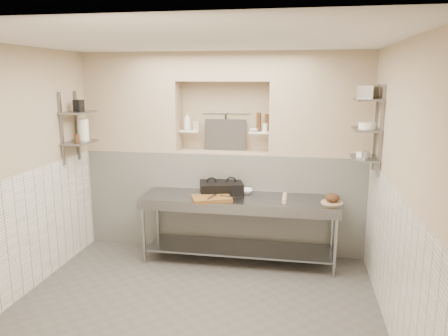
% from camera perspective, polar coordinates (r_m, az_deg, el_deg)
% --- Properties ---
extents(floor, '(4.00, 3.90, 0.10)m').
position_cam_1_polar(floor, '(5.11, -3.61, -17.61)').
color(floor, '#4A4641').
rests_on(floor, ground).
extents(ceiling, '(4.00, 3.90, 0.10)m').
position_cam_1_polar(ceiling, '(4.47, -4.10, 16.82)').
color(ceiling, silver).
rests_on(ceiling, ground).
extents(wall_left, '(0.10, 3.90, 2.80)m').
position_cam_1_polar(wall_left, '(5.44, -25.31, -0.56)').
color(wall_left, tan).
rests_on(wall_left, ground).
extents(wall_right, '(0.10, 3.90, 2.80)m').
position_cam_1_polar(wall_right, '(4.55, 22.11, -2.50)').
color(wall_right, tan).
rests_on(wall_right, ground).
extents(wall_back, '(4.00, 0.10, 2.80)m').
position_cam_1_polar(wall_back, '(6.50, 0.38, 2.42)').
color(wall_back, tan).
rests_on(wall_back, ground).
extents(wall_front, '(4.00, 0.10, 2.80)m').
position_cam_1_polar(wall_front, '(2.77, -13.96, -10.95)').
color(wall_front, tan).
rests_on(wall_front, ground).
extents(backwall_lower, '(4.00, 0.40, 1.40)m').
position_cam_1_polar(backwall_lower, '(6.41, -0.01, -4.12)').
color(backwall_lower, white).
rests_on(backwall_lower, floor).
extents(alcove_sill, '(1.30, 0.40, 0.02)m').
position_cam_1_polar(alcove_sill, '(6.25, -0.01, 2.15)').
color(alcove_sill, tan).
rests_on(alcove_sill, backwall_lower).
extents(backwall_pillar_left, '(1.35, 0.40, 1.40)m').
position_cam_1_polar(backwall_pillar_left, '(6.54, -11.64, 8.41)').
color(backwall_pillar_left, tan).
rests_on(backwall_pillar_left, backwall_lower).
extents(backwall_pillar_right, '(1.35, 0.40, 1.40)m').
position_cam_1_polar(backwall_pillar_right, '(6.09, 12.49, 8.15)').
color(backwall_pillar_right, tan).
rests_on(backwall_pillar_right, backwall_lower).
extents(backwall_header, '(1.30, 0.40, 0.40)m').
position_cam_1_polar(backwall_header, '(6.17, -0.01, 13.11)').
color(backwall_header, tan).
rests_on(backwall_header, backwall_lower).
extents(wainscot_left, '(0.02, 3.90, 1.40)m').
position_cam_1_polar(wainscot_left, '(5.58, -24.17, -7.62)').
color(wainscot_left, white).
rests_on(wainscot_left, floor).
extents(wainscot_right, '(0.02, 3.90, 1.40)m').
position_cam_1_polar(wainscot_right, '(4.75, 20.73, -10.69)').
color(wainscot_right, white).
rests_on(wainscot_right, floor).
extents(alcove_shelf_left, '(0.28, 0.16, 0.02)m').
position_cam_1_polar(alcove_shelf_left, '(6.32, -4.49, 4.86)').
color(alcove_shelf_left, white).
rests_on(alcove_shelf_left, backwall_lower).
extents(alcove_shelf_right, '(0.28, 0.16, 0.02)m').
position_cam_1_polar(alcove_shelf_right, '(6.15, 4.60, 4.67)').
color(alcove_shelf_right, white).
rests_on(alcove_shelf_right, backwall_lower).
extents(utensil_rail, '(0.70, 0.02, 0.02)m').
position_cam_1_polar(utensil_rail, '(6.35, 0.26, 7.20)').
color(utensil_rail, gray).
rests_on(utensil_rail, wall_back).
extents(hanging_steel, '(0.02, 0.02, 0.30)m').
position_cam_1_polar(hanging_steel, '(6.35, 0.23, 5.66)').
color(hanging_steel, black).
rests_on(hanging_steel, utensil_rail).
extents(splash_panel, '(0.60, 0.08, 0.45)m').
position_cam_1_polar(splash_panel, '(6.32, 0.15, 4.35)').
color(splash_panel, '#383330').
rests_on(splash_panel, alcove_sill).
extents(shelf_rail_left_a, '(0.03, 0.03, 0.95)m').
position_cam_1_polar(shelf_rail_left_a, '(6.39, -18.64, 5.26)').
color(shelf_rail_left_a, slate).
rests_on(shelf_rail_left_a, wall_left).
extents(shelf_rail_left_b, '(0.03, 0.03, 0.95)m').
position_cam_1_polar(shelf_rail_left_b, '(6.04, -20.44, 4.80)').
color(shelf_rail_left_b, slate).
rests_on(shelf_rail_left_b, wall_left).
extents(wall_shelf_left_lower, '(0.30, 0.50, 0.02)m').
position_cam_1_polar(wall_shelf_left_lower, '(6.17, -18.30, 3.21)').
color(wall_shelf_left_lower, slate).
rests_on(wall_shelf_left_lower, wall_left).
extents(wall_shelf_left_upper, '(0.30, 0.50, 0.03)m').
position_cam_1_polar(wall_shelf_left_upper, '(6.13, -18.54, 6.91)').
color(wall_shelf_left_upper, slate).
rests_on(wall_shelf_left_upper, wall_left).
extents(shelf_rail_right_a, '(0.03, 0.03, 1.05)m').
position_cam_1_polar(shelf_rail_right_a, '(5.68, 19.17, 5.00)').
color(shelf_rail_right_a, slate).
rests_on(shelf_rail_right_a, wall_right).
extents(shelf_rail_right_b, '(0.03, 0.03, 1.05)m').
position_cam_1_polar(shelf_rail_right_b, '(5.28, 19.83, 4.50)').
color(shelf_rail_right_b, slate).
rests_on(shelf_rail_right_b, wall_right).
extents(wall_shelf_right_lower, '(0.30, 0.50, 0.02)m').
position_cam_1_polar(wall_shelf_right_lower, '(5.51, 17.85, 1.22)').
color(wall_shelf_right_lower, slate).
rests_on(wall_shelf_right_lower, wall_right).
extents(wall_shelf_right_mid, '(0.30, 0.50, 0.02)m').
position_cam_1_polar(wall_shelf_right_mid, '(5.46, 18.08, 4.83)').
color(wall_shelf_right_mid, slate).
rests_on(wall_shelf_right_mid, wall_right).
extents(wall_shelf_right_upper, '(0.30, 0.50, 0.03)m').
position_cam_1_polar(wall_shelf_right_upper, '(5.43, 18.32, 8.49)').
color(wall_shelf_right_upper, slate).
rests_on(wall_shelf_right_upper, wall_right).
extents(prep_table, '(2.60, 0.70, 0.90)m').
position_cam_1_polar(prep_table, '(5.85, 1.96, -6.30)').
color(prep_table, gray).
rests_on(prep_table, floor).
extents(panini_press, '(0.66, 0.55, 0.16)m').
position_cam_1_polar(panini_press, '(5.96, -0.35, -2.58)').
color(panini_press, black).
rests_on(panini_press, prep_table).
extents(cutting_board, '(0.58, 0.50, 0.04)m').
position_cam_1_polar(cutting_board, '(5.65, -1.65, -3.97)').
color(cutting_board, brown).
rests_on(cutting_board, prep_table).
extents(knife_blade, '(0.25, 0.08, 0.01)m').
position_cam_1_polar(knife_blade, '(5.63, 0.60, -3.75)').
color(knife_blade, gray).
rests_on(knife_blade, cutting_board).
extents(tongs, '(0.09, 0.24, 0.02)m').
position_cam_1_polar(tongs, '(5.61, -1.60, -3.74)').
color(tongs, gray).
rests_on(tongs, cutting_board).
extents(mixing_bowl, '(0.25, 0.25, 0.06)m').
position_cam_1_polar(mixing_bowl, '(5.98, 2.65, -3.05)').
color(mixing_bowl, white).
rests_on(mixing_bowl, prep_table).
extents(rolling_pin, '(0.06, 0.39, 0.06)m').
position_cam_1_polar(rolling_pin, '(5.68, 7.92, -3.91)').
color(rolling_pin, tan).
rests_on(rolling_pin, prep_table).
extents(bread_board, '(0.28, 0.28, 0.02)m').
position_cam_1_polar(bread_board, '(5.68, 13.92, -4.38)').
color(bread_board, tan).
rests_on(bread_board, prep_table).
extents(bread_loaf, '(0.18, 0.18, 0.11)m').
position_cam_1_polar(bread_loaf, '(5.67, 13.95, -3.78)').
color(bread_loaf, '#4C2D19').
rests_on(bread_loaf, bread_board).
extents(bottle_soap, '(0.12, 0.12, 0.25)m').
position_cam_1_polar(bottle_soap, '(6.27, -4.81, 6.08)').
color(bottle_soap, white).
rests_on(bottle_soap, alcove_shelf_left).
extents(jar_alcove, '(0.09, 0.09, 0.13)m').
position_cam_1_polar(jar_alcove, '(6.28, -3.58, 5.54)').
color(jar_alcove, tan).
rests_on(jar_alcove, alcove_shelf_left).
extents(bowl_alcove, '(0.14, 0.14, 0.04)m').
position_cam_1_polar(bowl_alcove, '(6.12, 3.91, 4.96)').
color(bowl_alcove, white).
rests_on(bowl_alcove, alcove_shelf_right).
extents(condiment_a, '(0.07, 0.07, 0.24)m').
position_cam_1_polar(condiment_a, '(6.15, 5.67, 5.91)').
color(condiment_a, '#452715').
rests_on(condiment_a, alcove_shelf_right).
extents(condiment_b, '(0.07, 0.07, 0.26)m').
position_cam_1_polar(condiment_b, '(6.15, 4.57, 6.02)').
color(condiment_b, '#452715').
rests_on(condiment_b, alcove_shelf_right).
extents(condiment_c, '(0.07, 0.07, 0.12)m').
position_cam_1_polar(condiment_c, '(6.12, 5.38, 5.29)').
color(condiment_c, white).
rests_on(condiment_c, alcove_shelf_right).
extents(jug_left, '(0.15, 0.15, 0.29)m').
position_cam_1_polar(jug_left, '(6.25, -17.91, 4.79)').
color(jug_left, white).
rests_on(jug_left, wall_shelf_left_lower).
extents(jar_left, '(0.07, 0.07, 0.11)m').
position_cam_1_polar(jar_left, '(6.10, -18.67, 3.71)').
color(jar_left, '#452715').
rests_on(jar_left, wall_shelf_left_lower).
extents(box_left_upper, '(0.13, 0.13, 0.15)m').
position_cam_1_polar(box_left_upper, '(6.15, -18.45, 7.75)').
color(box_left_upper, black).
rests_on(box_left_upper, wall_shelf_left_upper).
extents(bowl_right, '(0.18, 0.18, 0.06)m').
position_cam_1_polar(bowl_right, '(5.54, 17.83, 1.70)').
color(bowl_right, white).
rests_on(bowl_right, wall_shelf_right_lower).
extents(canister_right, '(0.09, 0.09, 0.09)m').
position_cam_1_polar(canister_right, '(5.40, 18.03, 1.62)').
color(canister_right, gray).
rests_on(canister_right, wall_shelf_right_lower).
extents(bowl_right_mid, '(0.20, 0.20, 0.07)m').
position_cam_1_polar(bowl_right_mid, '(5.40, 18.19, 5.28)').
color(bowl_right_mid, white).
rests_on(bowl_right_mid, wall_shelf_right_mid).
extents(basket_right, '(0.27, 0.29, 0.15)m').
position_cam_1_polar(basket_right, '(5.49, 18.29, 9.43)').
color(basket_right, gray).
rests_on(basket_right, wall_shelf_right_upper).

